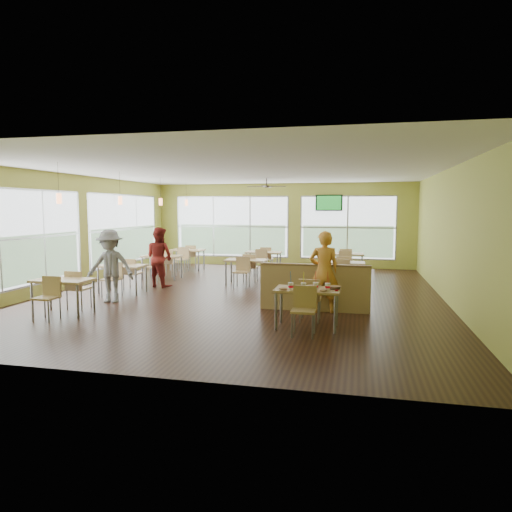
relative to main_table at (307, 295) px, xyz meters
name	(u,v)px	position (x,y,z in m)	size (l,w,h in m)	color
room	(243,233)	(-2.00, 3.00, 0.97)	(12.00, 12.04, 3.20)	black
window_bays	(190,231)	(-4.65, 6.08, 0.85)	(9.24, 10.24, 2.38)	white
main_table	(307,295)	(0.00, 0.00, 0.00)	(1.22, 1.52, 0.87)	tan
half_wall_divider	(314,288)	(0.00, 1.45, -0.11)	(2.40, 0.14, 1.04)	tan
dining_tables	(224,262)	(-3.05, 4.71, 0.00)	(6.92, 8.72, 0.87)	tan
pendant_lights	(141,201)	(-5.20, 3.68, 1.82)	(0.11, 7.31, 0.86)	#2D2119
ceiling_fan	(266,186)	(-2.00, 6.00, 2.32)	(1.25, 1.25, 0.29)	#2D2119
tv_backwall	(329,203)	(-0.20, 8.90, 1.82)	(1.00, 0.07, 0.60)	black
man_plaid	(324,272)	(0.21, 1.37, 0.26)	(0.65, 0.43, 1.77)	orange
patron_maroon	(159,257)	(-4.64, 3.59, 0.23)	(0.83, 0.65, 1.71)	maroon
patron_grey	(110,266)	(-4.86, 1.33, 0.24)	(1.13, 0.65, 1.75)	slate
cup_blue	(291,286)	(-0.28, -0.23, 0.20)	(0.11, 0.11, 0.38)	white
cup_yellow	(304,286)	(-0.05, -0.17, 0.19)	(0.10, 0.10, 0.37)	white
cup_red_near	(316,286)	(0.17, -0.10, 0.19)	(0.10, 0.10, 0.37)	white
cup_red_far	(328,287)	(0.39, -0.11, 0.19)	(0.10, 0.10, 0.37)	white
food_basket	(335,287)	(0.51, 0.08, 0.15)	(0.24, 0.24, 0.05)	black
ketchup_cup	(337,290)	(0.55, -0.13, 0.13)	(0.05, 0.05, 0.02)	#940008
wrapper_left	(283,289)	(-0.42, -0.22, 0.14)	(0.17, 0.15, 0.04)	#AC8053
wrapper_mid	(312,286)	(0.08, 0.17, 0.15)	(0.21, 0.19, 0.05)	#AC8053
wrapper_right	(323,290)	(0.32, -0.22, 0.14)	(0.15, 0.13, 0.04)	#AC8053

